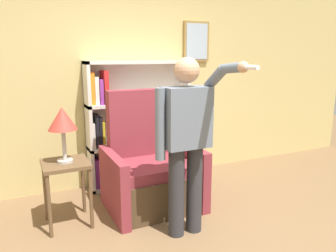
{
  "coord_description": "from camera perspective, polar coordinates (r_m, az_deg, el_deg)",
  "views": [
    {
      "loc": [
        -1.33,
        -2.09,
        1.68
      ],
      "look_at": [
        0.02,
        0.77,
        1.0
      ],
      "focal_mm": 35.0,
      "sensor_mm": 36.0,
      "label": 1
    }
  ],
  "objects": [
    {
      "name": "wall_back",
      "position": [
        4.34,
        -7.36,
        8.42
      ],
      "size": [
        8.0,
        0.11,
        2.8
      ],
      "color": "tan",
      "rests_on": "ground_plane"
    },
    {
      "name": "side_table",
      "position": [
        3.42,
        -17.33,
        -7.94
      ],
      "size": [
        0.44,
        0.44,
        0.66
      ],
      "color": "brown",
      "rests_on": "ground_plane"
    },
    {
      "name": "table_lamp",
      "position": [
        3.28,
        -17.92,
        0.91
      ],
      "size": [
        0.28,
        0.28,
        0.54
      ],
      "color": "#B7B2A8",
      "rests_on": "side_table"
    },
    {
      "name": "person_standing",
      "position": [
        2.98,
        3.24,
        -1.86
      ],
      "size": [
        0.57,
        0.78,
        1.67
      ],
      "color": "#2D2D33",
      "rests_on": "ground_plane"
    },
    {
      "name": "armchair",
      "position": [
        3.73,
        -3.08,
        -7.89
      ],
      "size": [
        1.0,
        0.83,
        1.3
      ],
      "color": "#4C3823",
      "rests_on": "ground_plane"
    },
    {
      "name": "bookcase",
      "position": [
        4.27,
        -6.58,
        0.18
      ],
      "size": [
        1.36,
        0.28,
        1.62
      ],
      "color": "silver",
      "rests_on": "ground_plane"
    }
  ]
}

